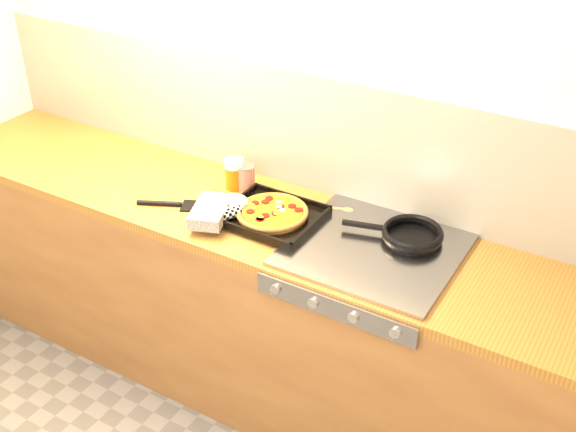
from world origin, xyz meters
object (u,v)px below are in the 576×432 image
Objects in this scene: tomato_can at (246,177)px; frying_pan at (411,235)px; juice_glass at (234,174)px; pizza_on_tray at (256,212)px.

frying_pan is at bearing -1.93° from tomato_can.
juice_glass is at bearing 179.41° from frying_pan.
frying_pan is at bearing 16.08° from pizza_on_tray.
juice_glass reaches higher than tomato_can.
juice_glass is at bearing -159.10° from tomato_can.
tomato_can reaches higher than pizza_on_tray.
pizza_on_tray is 4.36× the size of tomato_can.
juice_glass is (-0.04, -0.02, 0.01)m from tomato_can.
pizza_on_tray is at bearing -47.84° from tomato_can.
pizza_on_tray is 0.26m from tomato_can.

